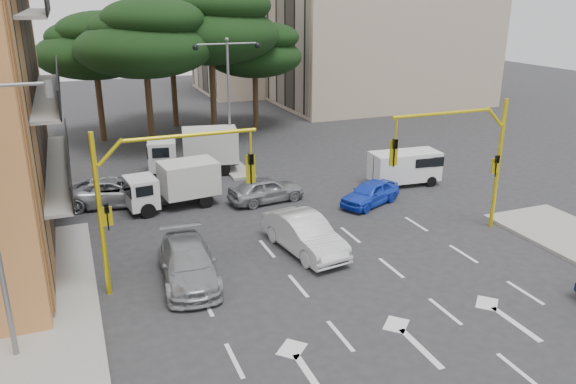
# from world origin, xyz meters

# --- Properties ---
(ground) EXTENTS (120.00, 120.00, 0.00)m
(ground) POSITION_xyz_m (0.00, 0.00, 0.00)
(ground) COLOR #28282B
(ground) RESTS_ON ground
(median_strip) EXTENTS (1.40, 6.00, 0.15)m
(median_strip) POSITION_xyz_m (0.00, 16.00, 0.07)
(median_strip) COLOR gray
(median_strip) RESTS_ON ground
(apartment_beige_near) EXTENTS (20.20, 12.15, 18.70)m
(apartment_beige_near) POSITION_xyz_m (19.95, 32.00, 9.35)
(apartment_beige_near) COLOR tan
(apartment_beige_near) RESTS_ON ground
(apartment_beige_far) EXTENTS (16.20, 12.15, 16.70)m
(apartment_beige_far) POSITION_xyz_m (12.95, 44.00, 8.35)
(apartment_beige_far) COLOR tan
(apartment_beige_far) RESTS_ON ground
(pine_left_near) EXTENTS (9.15, 9.15, 10.23)m
(pine_left_near) POSITION_xyz_m (-3.94, 21.96, 7.60)
(pine_left_near) COLOR #382616
(pine_left_near) RESTS_ON ground
(pine_center) EXTENTS (9.98, 9.98, 11.16)m
(pine_center) POSITION_xyz_m (1.06, 23.96, 8.30)
(pine_center) COLOR #382616
(pine_center) RESTS_ON ground
(pine_left_far) EXTENTS (8.32, 8.32, 9.30)m
(pine_left_far) POSITION_xyz_m (-6.94, 25.96, 6.91)
(pine_left_far) COLOR #382616
(pine_left_far) RESTS_ON ground
(pine_right) EXTENTS (7.49, 7.49, 8.37)m
(pine_right) POSITION_xyz_m (5.06, 25.96, 6.22)
(pine_right) COLOR #382616
(pine_right) RESTS_ON ground
(pine_back) EXTENTS (9.15, 9.15, 10.23)m
(pine_back) POSITION_xyz_m (-0.94, 28.96, 7.60)
(pine_back) COLOR #382616
(pine_back) RESTS_ON ground
(signal_mast_right) EXTENTS (5.79, 0.37, 6.00)m
(signal_mast_right) POSITION_xyz_m (6.80, 1.99, 3.88)
(signal_mast_right) COLOR gold
(signal_mast_right) RESTS_ON ground
(signal_mast_left) EXTENTS (5.79, 0.37, 6.00)m
(signal_mast_left) POSITION_xyz_m (-6.80, 1.99, 3.88)
(signal_mast_left) COLOR gold
(signal_mast_left) RESTS_ON ground
(street_lamp_center) EXTENTS (4.16, 0.36, 7.77)m
(street_lamp_center) POSITION_xyz_m (0.00, 16.00, 5.43)
(street_lamp_center) COLOR slate
(street_lamp_center) RESTS_ON median_strip
(car_white_hatch) EXTENTS (2.32, 4.94, 1.56)m
(car_white_hatch) POSITION_xyz_m (-0.60, 2.71, 0.78)
(car_white_hatch) COLOR silver
(car_white_hatch) RESTS_ON ground
(car_blue_compact) EXTENTS (3.94, 2.86, 1.25)m
(car_blue_compact) POSITION_xyz_m (4.76, 6.66, 0.62)
(car_blue_compact) COLOR blue
(car_blue_compact) RESTS_ON ground
(car_silver_wagon) EXTENTS (2.41, 5.07, 1.43)m
(car_silver_wagon) POSITION_xyz_m (-5.69, 1.94, 0.71)
(car_silver_wagon) COLOR #929599
(car_silver_wagon) RESTS_ON ground
(car_silver_cross_a) EXTENTS (5.31, 3.09, 1.39)m
(car_silver_cross_a) POSITION_xyz_m (-7.50, 11.50, 0.70)
(car_silver_cross_a) COLOR #AEB0B6
(car_silver_cross_a) RESTS_ON ground
(car_silver_cross_b) EXTENTS (4.15, 2.06, 1.36)m
(car_silver_cross_b) POSITION_xyz_m (-0.09, 9.02, 0.68)
(car_silver_cross_b) COLOR #93969A
(car_silver_cross_b) RESTS_ON ground
(van_white) EXTENTS (4.02, 2.06, 1.95)m
(van_white) POSITION_xyz_m (8.21, 8.87, 0.97)
(van_white) COLOR white
(van_white) RESTS_ON ground
(box_truck_a) EXTENTS (4.85, 2.49, 2.29)m
(box_truck_a) POSITION_xyz_m (-4.72, 10.00, 1.14)
(box_truck_a) COLOR white
(box_truck_a) RESTS_ON ground
(box_truck_b) EXTENTS (5.73, 3.20, 2.66)m
(box_truck_b) POSITION_xyz_m (-2.42, 15.50, 1.33)
(box_truck_b) COLOR white
(box_truck_b) RESTS_ON ground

